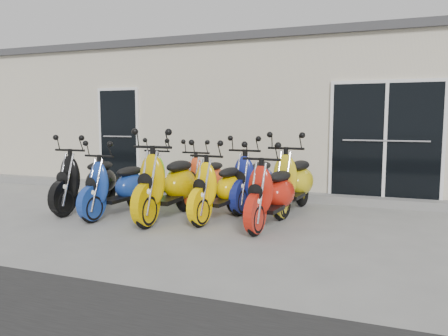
% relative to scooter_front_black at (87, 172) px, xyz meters
% --- Properties ---
extents(ground, '(80.00, 80.00, 0.00)m').
position_rel_scooter_front_black_xyz_m(ground, '(2.26, 0.22, -0.67)').
color(ground, gray).
rests_on(ground, ground).
extents(building, '(14.00, 6.00, 3.20)m').
position_rel_scooter_front_black_xyz_m(building, '(2.26, 5.42, 0.93)').
color(building, beige).
rests_on(building, ground).
extents(roof_cap, '(14.20, 6.20, 0.16)m').
position_rel_scooter_front_black_xyz_m(roof_cap, '(2.26, 5.42, 2.61)').
color(roof_cap, '#3F3F42').
rests_on(roof_cap, building).
extents(front_step, '(14.00, 0.40, 0.15)m').
position_rel_scooter_front_black_xyz_m(front_step, '(2.26, 2.24, -0.60)').
color(front_step, gray).
rests_on(front_step, ground).
extents(door_left, '(1.07, 0.08, 2.22)m').
position_rel_scooter_front_black_xyz_m(door_left, '(-0.94, 2.39, 0.59)').
color(door_left, black).
rests_on(door_left, front_step).
extents(door_right, '(2.02, 0.08, 2.22)m').
position_rel_scooter_front_black_xyz_m(door_right, '(4.86, 2.39, 0.59)').
color(door_right, black).
rests_on(door_right, front_step).
extents(scooter_front_black, '(0.69, 1.83, 1.34)m').
position_rel_scooter_front_black_xyz_m(scooter_front_black, '(0.00, 0.00, 0.00)').
color(scooter_front_black, black).
rests_on(scooter_front_black, ground).
extents(scooter_front_blue, '(0.76, 1.76, 1.27)m').
position_rel_scooter_front_black_xyz_m(scooter_front_blue, '(0.74, -0.20, -0.04)').
color(scooter_front_blue, navy).
rests_on(scooter_front_blue, ground).
extents(scooter_front_orange_a, '(0.73, 1.98, 1.46)m').
position_rel_scooter_front_black_xyz_m(scooter_front_orange_a, '(1.65, -0.12, 0.06)').
color(scooter_front_orange_a, '#D0A500').
rests_on(scooter_front_orange_a, ground).
extents(scooter_front_orange_b, '(0.86, 1.82, 1.29)m').
position_rel_scooter_front_black_xyz_m(scooter_front_orange_b, '(2.43, 0.16, -0.03)').
color(scooter_front_orange_b, '#FFC900').
rests_on(scooter_front_orange_b, ground).
extents(scooter_front_red, '(0.83, 1.81, 1.29)m').
position_rel_scooter_front_black_xyz_m(scooter_front_red, '(3.33, -0.03, -0.03)').
color(scooter_front_red, red).
rests_on(scooter_front_red, ground).
extents(scooter_back_green, '(0.76, 1.75, 1.26)m').
position_rel_scooter_front_black_xyz_m(scooter_back_green, '(0.99, 1.16, -0.04)').
color(scooter_back_green, '#74E810').
rests_on(scooter_back_green, ground).
extents(scooter_back_red, '(0.70, 1.71, 1.24)m').
position_rel_scooter_front_black_xyz_m(scooter_back_red, '(1.76, 1.18, -0.05)').
color(scooter_back_red, '#E54A1C').
rests_on(scooter_back_red, ground).
extents(scooter_back_blue, '(0.81, 1.85, 1.33)m').
position_rel_scooter_front_black_xyz_m(scooter_back_blue, '(2.71, 1.12, -0.01)').
color(scooter_back_blue, navy).
rests_on(scooter_back_blue, ground).
extents(scooter_back_yellow, '(0.85, 1.95, 1.40)m').
position_rel_scooter_front_black_xyz_m(scooter_back_yellow, '(3.42, 1.07, 0.03)').
color(scooter_back_yellow, gold).
rests_on(scooter_back_yellow, ground).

